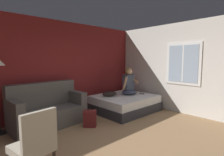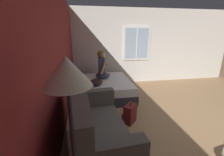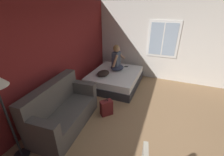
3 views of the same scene
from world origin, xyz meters
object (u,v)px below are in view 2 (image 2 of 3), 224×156
(throw_pillow, at_px, (96,82))
(cell_phone, at_px, (108,74))
(couch, at_px, (95,130))
(floor_lamp, at_px, (69,93))
(person_seated, at_px, (102,67))
(backpack, at_px, (130,114))
(bed, at_px, (104,87))

(throw_pillow, height_order, cell_phone, throw_pillow)
(throw_pillow, relative_size, cell_phone, 3.33)
(couch, height_order, floor_lamp, floor_lamp)
(person_seated, relative_size, throw_pillow, 1.82)
(backpack, relative_size, cell_phone, 3.18)
(backpack, distance_m, floor_lamp, 2.31)
(bed, xyz_separation_m, couch, (-2.29, 0.41, 0.16))
(person_seated, bearing_deg, cell_phone, -32.04)
(couch, distance_m, throw_pillow, 1.92)
(floor_lamp, bearing_deg, person_seated, -9.65)
(bed, xyz_separation_m, throw_pillow, (-0.38, 0.27, 0.31))
(couch, relative_size, floor_lamp, 1.03)
(couch, distance_m, cell_phone, 2.97)
(throw_pillow, bearing_deg, couch, 175.72)
(person_seated, height_order, cell_phone, person_seated)
(cell_phone, bearing_deg, bed, -50.43)
(person_seated, distance_m, floor_lamp, 3.60)
(floor_lamp, bearing_deg, couch, -12.82)
(throw_pillow, relative_size, floor_lamp, 0.28)
(person_seated, bearing_deg, floor_lamp, 170.35)
(bed, bearing_deg, cell_phone, -17.66)
(backpack, bearing_deg, couch, 132.67)
(throw_pillow, bearing_deg, bed, -35.48)
(bed, relative_size, floor_lamp, 1.09)
(backpack, height_order, cell_phone, cell_phone)
(backpack, xyz_separation_m, throw_pillow, (1.20, 0.63, 0.36))
(couch, relative_size, backpack, 3.83)
(cell_phone, height_order, floor_lamp, floor_lamp)
(bed, height_order, person_seated, person_seated)
(bed, height_order, backpack, bed)
(couch, xyz_separation_m, cell_phone, (2.91, -0.61, 0.09))
(couch, relative_size, throw_pillow, 3.65)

